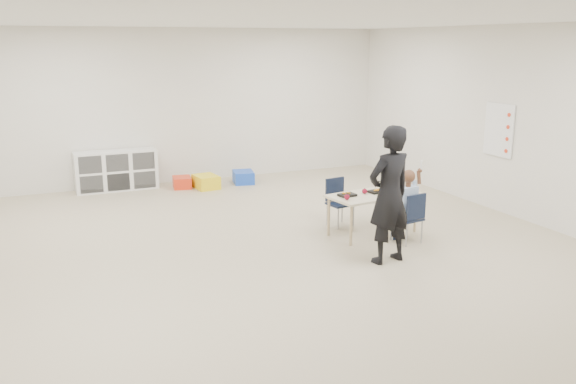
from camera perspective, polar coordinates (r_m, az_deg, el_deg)
name	(u,v)px	position (r m, az deg, el deg)	size (l,w,h in m)	color
room	(270,143)	(7.13, -1.72, 4.62)	(9.00, 9.02, 2.80)	#C3B396
table	(372,214)	(8.33, 7.91, -2.01)	(1.30, 0.78, 0.56)	beige
chair_near	(408,217)	(8.04, 11.14, -2.35)	(0.33, 0.31, 0.67)	black
chair_far	(340,203)	(8.63, 4.93, -1.02)	(0.33, 0.31, 0.67)	black
child	(408,203)	(7.99, 11.20, -1.02)	(0.45, 0.45, 1.06)	#9CB9D3
lunch_tray_near	(377,191)	(8.33, 8.30, 0.05)	(0.22, 0.16, 0.03)	black
lunch_tray_far	(347,195)	(8.09, 5.56, -0.28)	(0.22, 0.16, 0.03)	black
milk_carton	(384,192)	(8.18, 8.97, 0.02)	(0.07, 0.07, 0.10)	white
bread_roll	(392,190)	(8.36, 9.71, 0.17)	(0.09, 0.09, 0.07)	tan
apple_near	(365,191)	(8.24, 7.18, 0.08)	(0.07, 0.07, 0.07)	maroon
apple_far	(347,197)	(7.90, 5.53, -0.48)	(0.07, 0.07, 0.07)	maroon
cubby_shelf	(116,170)	(11.13, -15.77, 1.96)	(1.40, 0.40, 0.70)	white
rules_poster	(499,130)	(9.80, 19.12, 5.51)	(0.02, 0.60, 0.80)	white
adult	(389,195)	(7.17, 9.46, -0.28)	(0.60, 0.39, 1.63)	black
bin_red	(182,182)	(11.08, -9.89, 0.90)	(0.31, 0.40, 0.20)	red
bin_yellow	(206,182)	(10.97, -7.68, 0.96)	(0.37, 0.48, 0.24)	yellow
bin_blue	(243,177)	(11.31, -4.20, 1.40)	(0.35, 0.46, 0.22)	blue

